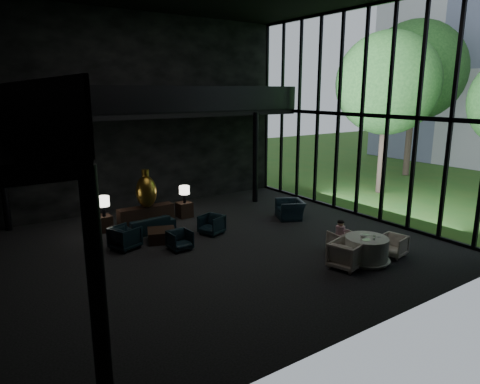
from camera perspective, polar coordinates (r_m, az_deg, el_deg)
floor at (r=13.78m, az=-4.28°, el=-7.56°), size 14.00×12.00×0.02m
wall_back at (r=18.35m, az=-14.12°, el=10.12°), size 14.00×0.04×8.00m
wall_front at (r=8.28m, az=16.72°, el=6.51°), size 14.00×0.04×8.00m
curtain_wall at (r=17.43m, az=15.94°, el=9.86°), size 0.20×12.00×8.00m
mezzanine_back at (r=17.81m, az=-9.91°, el=10.23°), size 12.00×2.00×0.25m
railing_left at (r=11.26m, az=-27.68°, el=10.30°), size 0.06×12.00×1.00m
railing_back at (r=16.88m, az=-8.54°, el=12.16°), size 12.00×0.06×1.00m
column_sw at (r=6.35m, az=-18.32°, el=-14.60°), size 0.24×0.24×4.00m
column_nw at (r=17.18m, az=-29.16°, el=1.90°), size 0.24×0.24×4.00m
column_ne at (r=19.08m, az=2.07°, el=4.57°), size 0.24×0.24×4.00m
tree_near at (r=21.83m, az=19.07°, el=13.49°), size 4.80×4.80×7.65m
tree_far at (r=27.08m, az=22.28°, el=14.67°), size 5.60×5.60×8.80m
console at (r=16.53m, az=-12.39°, el=-3.02°), size 2.12×0.48×0.67m
bronze_urn at (r=16.18m, az=-12.39°, el=0.09°), size 0.77×0.77×1.43m
side_table_left at (r=16.05m, az=-17.68°, el=-4.02°), size 0.53×0.53×0.58m
table_lamp_left at (r=15.75m, az=-17.79°, el=-1.29°), size 0.43×0.43×0.73m
side_table_right at (r=17.16m, az=-7.43°, el=-2.35°), size 0.54×0.54×0.60m
table_lamp_right at (r=16.93m, az=-7.43°, el=0.17°), size 0.40×0.40×0.67m
sofa at (r=15.50m, az=-12.30°, el=-4.05°), size 1.85×0.68×0.71m
lounge_armchair_west at (r=14.09m, az=-15.08°, el=-5.66°), size 1.03×1.06×0.86m
lounge_armchair_east at (r=15.03m, az=-3.81°, el=-4.26°), size 0.88×0.91×0.74m
lounge_armchair_south at (r=13.70m, az=-8.03°, el=-6.40°), size 0.62×0.58×0.62m
window_armchair at (r=16.89m, az=6.71°, el=-1.86°), size 1.17×1.36×1.01m
coffee_table at (r=14.60m, az=-10.41°, el=-5.70°), size 1.15×1.15×0.40m
dining_table at (r=13.17m, az=16.46°, el=-7.57°), size 1.41×1.41×0.75m
dining_chair_north at (r=13.89m, az=13.35°, el=-6.35°), size 0.65×0.62×0.62m
dining_chair_east at (r=13.88m, az=19.73°, el=-6.71°), size 0.71×0.74×0.66m
dining_chair_west at (r=12.54m, az=13.94°, el=-7.83°), size 1.05×1.09×0.92m
child at (r=13.56m, az=13.24°, el=-4.86°), size 0.28×0.28×0.61m
plate_a at (r=12.79m, az=16.43°, el=-6.14°), size 0.30×0.30×0.02m
plate_b at (r=13.26m, az=16.48°, el=-5.46°), size 0.28×0.28×0.01m
saucer at (r=13.16m, az=18.01°, el=-5.72°), size 0.16×0.16×0.01m
coffee_cup at (r=13.14m, az=17.47°, el=-5.55°), size 0.08×0.08×0.05m
cereal_bowl at (r=13.01m, az=16.09°, el=-5.63°), size 0.17×0.17×0.08m
cream_pot at (r=12.86m, az=17.44°, el=-5.96°), size 0.09×0.09×0.08m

